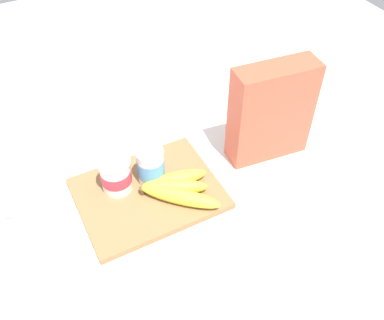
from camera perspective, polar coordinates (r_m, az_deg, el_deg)
ground_plane at (r=1.04m, az=-5.76°, el=-4.73°), size 2.40×2.40×0.00m
cutting_board at (r=1.03m, az=-5.79°, el=-4.43°), size 0.33×0.26×0.02m
cereal_box at (r=1.07m, az=10.53°, el=6.15°), size 0.21×0.09×0.26m
yogurt_cup_front at (r=1.01m, az=-10.09°, el=-1.95°), size 0.08×0.08×0.09m
yogurt_cup_back at (r=1.01m, az=-5.49°, el=-0.82°), size 0.07×0.07×0.10m
banana_bunch at (r=1.00m, az=-2.08°, el=-3.78°), size 0.17×0.16×0.04m
spoon at (r=1.06m, az=-21.82°, el=-6.86°), size 0.12×0.09×0.01m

